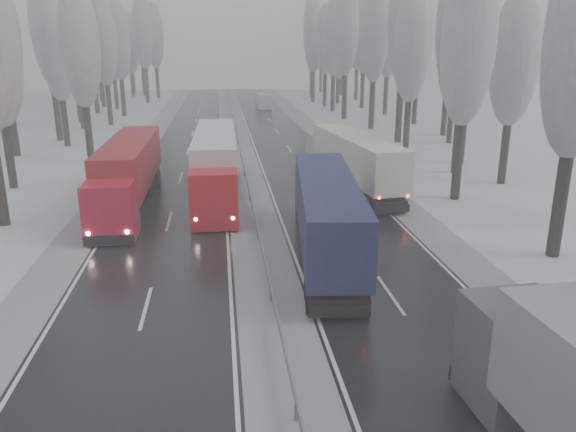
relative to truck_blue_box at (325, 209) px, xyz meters
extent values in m
cube|color=black|center=(1.97, 12.78, -2.49)|extent=(7.50, 200.00, 0.03)
cube|color=black|center=(-8.53, 12.78, -2.49)|extent=(7.50, 200.00, 0.03)
cube|color=#A0A2A8|center=(-3.28, 12.78, -2.49)|extent=(3.00, 200.00, 0.04)
cube|color=#A0A2A8|center=(6.92, 12.78, -2.49)|extent=(2.40, 200.00, 0.04)
cube|color=#A0A2A8|center=(-13.48, 12.78, -2.49)|extent=(2.40, 200.00, 0.04)
cube|color=slate|center=(-3.28, 12.78, -1.91)|extent=(0.06, 200.00, 0.32)
cube|color=slate|center=(-3.28, 10.78, -2.21)|extent=(0.12, 0.12, 0.60)
cube|color=slate|center=(-3.28, 42.78, -2.21)|extent=(0.12, 0.12, 0.60)
cylinder|color=black|center=(11.76, -1.55, 0.29)|extent=(0.68, 0.68, 5.60)
cylinder|color=black|center=(11.23, 9.82, 0.30)|extent=(0.68, 0.68, 5.62)
ellipsoid|color=gray|center=(11.23, 9.82, 8.33)|extent=(3.60, 3.60, 11.48)
cylinder|color=black|center=(16.74, 13.82, -0.04)|extent=(0.64, 0.64, 4.94)
ellipsoid|color=gray|center=(16.74, 13.82, 7.02)|extent=(3.60, 3.60, 10.09)
cylinder|color=black|center=(14.62, 17.95, 0.16)|extent=(0.66, 0.66, 5.32)
ellipsoid|color=gray|center=(14.62, 17.95, 7.76)|extent=(3.60, 3.60, 10.88)
cylinder|color=black|center=(16.85, 21.95, 0.65)|extent=(0.72, 0.72, 6.31)
ellipsoid|color=gray|center=(16.85, 21.95, 9.67)|extent=(3.60, 3.60, 12.90)
cylinder|color=black|center=(13.74, 28.38, 0.18)|extent=(0.67, 0.67, 5.38)
ellipsoid|color=gray|center=(13.74, 28.38, 7.86)|extent=(3.60, 3.60, 10.98)
cylinder|color=black|center=(20.03, 32.38, -0.21)|extent=(0.62, 0.62, 4.59)
ellipsoid|color=gray|center=(20.03, 32.38, 6.36)|extent=(3.60, 3.60, 9.39)
cylinder|color=black|center=(14.62, 33.80, 0.97)|extent=(0.76, 0.76, 6.95)
ellipsoid|color=gray|center=(14.62, 33.80, 10.89)|extent=(3.60, 3.60, 14.19)
cylinder|color=black|center=(21.54, 37.80, 0.79)|extent=(0.74, 0.74, 6.59)
ellipsoid|color=gray|center=(21.54, 37.80, 10.20)|extent=(3.60, 3.60, 13.46)
cylinder|color=black|center=(14.29, 44.05, 0.68)|extent=(0.72, 0.72, 6.37)
ellipsoid|color=gray|center=(14.29, 44.05, 9.77)|extent=(3.60, 3.60, 13.01)
cylinder|color=black|center=(21.44, 48.05, 0.48)|extent=(0.70, 0.70, 5.97)
ellipsoid|color=gray|center=(21.44, 48.05, 9.01)|extent=(3.60, 3.60, 12.20)
cylinder|color=black|center=(13.06, 54.74, 0.82)|extent=(0.74, 0.74, 6.65)
ellipsoid|color=gray|center=(13.06, 54.74, 10.32)|extent=(3.60, 3.60, 13.59)
cylinder|color=black|center=(20.43, 58.74, 0.56)|extent=(0.71, 0.71, 6.14)
ellipsoid|color=gray|center=(20.43, 58.74, 9.33)|extent=(3.60, 3.60, 12.54)
cylinder|color=black|center=(13.29, 64.48, 0.52)|extent=(0.71, 0.71, 6.05)
ellipsoid|color=gray|center=(13.29, 64.48, 9.17)|extent=(3.60, 3.60, 12.37)
cylinder|color=black|center=(19.20, 68.48, 0.64)|extent=(0.72, 0.72, 6.30)
ellipsoid|color=gray|center=(19.20, 68.48, 9.64)|extent=(3.60, 3.60, 12.87)
cylinder|color=black|center=(13.35, 71.99, 0.43)|extent=(0.70, 0.70, 5.88)
ellipsoid|color=gray|center=(13.35, 71.99, 8.82)|extent=(3.60, 3.60, 12.00)
cylinder|color=black|center=(16.49, 75.99, -0.08)|extent=(0.64, 0.64, 4.86)
ellipsoid|color=gray|center=(16.49, 75.99, 6.86)|extent=(3.60, 3.60, 9.92)
cylinder|color=black|center=(12.46, 79.10, 0.48)|extent=(0.70, 0.70, 5.98)
ellipsoid|color=gray|center=(12.46, 79.10, 9.02)|extent=(3.60, 3.60, 12.21)
cylinder|color=black|center=(21.67, 83.10, 0.59)|extent=(0.71, 0.71, 6.19)
ellipsoid|color=gray|center=(21.67, 83.10, 9.43)|extent=(3.60, 3.60, 12.64)
cylinder|color=black|center=(13.76, 88.94, 0.92)|extent=(0.75, 0.75, 6.86)
ellipsoid|color=gray|center=(13.76, 88.94, 10.72)|extent=(3.60, 3.60, 14.01)
cylinder|color=black|center=(20.74, 92.94, 0.27)|extent=(0.68, 0.68, 5.55)
ellipsoid|color=gray|center=(20.74, 92.94, 8.19)|extent=(3.60, 3.60, 11.33)
cylinder|color=black|center=(15.45, 99.51, 0.54)|extent=(0.71, 0.71, 6.09)
ellipsoid|color=gray|center=(15.45, 99.51, 9.24)|extent=(3.60, 3.60, 12.45)
cylinder|color=black|center=(18.27, 103.51, 0.24)|extent=(0.67, 0.67, 5.49)
ellipsoid|color=gray|center=(18.27, 103.51, 8.08)|extent=(3.60, 3.60, 11.21)
cylinder|color=black|center=(-21.03, 16.98, 0.01)|extent=(0.65, 0.65, 5.03)
cylinder|color=black|center=(-17.22, 26.51, 0.21)|extent=(0.67, 0.67, 5.44)
ellipsoid|color=gray|center=(-17.22, 26.51, 7.98)|extent=(3.60, 3.60, 11.11)
cylinder|color=black|center=(-25.13, 30.51, 0.36)|extent=(0.69, 0.69, 5.72)
ellipsoid|color=gray|center=(-25.13, 30.51, 8.53)|extent=(3.60, 3.60, 11.69)
cylinder|color=black|center=(-21.54, 35.50, 0.11)|extent=(0.66, 0.66, 5.23)
ellipsoid|color=gray|center=(-21.54, 35.50, 7.57)|extent=(3.60, 3.60, 10.68)
cylinder|color=black|center=(-23.33, 39.50, 0.80)|extent=(0.74, 0.74, 6.60)
ellipsoid|color=gray|center=(-23.33, 39.50, 10.23)|extent=(3.60, 3.60, 13.49)
cylinder|color=black|center=(-21.43, 45.13, 0.07)|extent=(0.65, 0.65, 5.16)
ellipsoid|color=gray|center=(-21.43, 45.13, 7.45)|extent=(3.60, 3.60, 10.54)
cylinder|color=black|center=(-22.82, 49.13, 0.39)|extent=(0.69, 0.69, 5.79)
ellipsoid|color=gray|center=(-22.82, 49.13, 8.67)|extent=(3.60, 3.60, 11.84)
cylinder|color=black|center=(-19.86, 51.89, 0.32)|extent=(0.68, 0.68, 5.64)
ellipsoid|color=gray|center=(-19.86, 51.89, 8.38)|extent=(3.60, 3.60, 11.53)
cylinder|color=black|center=(-24.70, 55.89, 0.77)|extent=(0.73, 0.73, 6.56)
ellipsoid|color=gray|center=(-24.70, 55.89, 10.14)|extent=(3.60, 3.60, 13.40)
cylinder|color=black|center=(-19.60, 61.97, 0.39)|extent=(0.69, 0.69, 5.79)
ellipsoid|color=gray|center=(-19.60, 61.97, 8.67)|extent=(3.60, 3.60, 11.84)
cylinder|color=black|center=(-24.36, 65.97, 0.82)|extent=(0.74, 0.74, 6.65)
ellipsoid|color=gray|center=(-24.36, 65.97, 10.31)|extent=(3.60, 3.60, 13.58)
cylinder|color=black|center=(-22.21, 71.32, 0.05)|extent=(0.65, 0.65, 5.12)
ellipsoid|color=gray|center=(-22.21, 71.32, 7.37)|extent=(3.60, 3.60, 10.46)
cylinder|color=black|center=(-25.09, 75.32, 0.41)|extent=(0.69, 0.69, 5.84)
ellipsoid|color=gray|center=(-25.09, 75.32, 8.75)|extent=(3.60, 3.60, 11.92)
cylinder|color=black|center=(-18.35, 82.11, 0.83)|extent=(0.74, 0.74, 6.67)
ellipsoid|color=gray|center=(-18.35, 82.11, 10.36)|extent=(3.60, 3.60, 13.63)
cylinder|color=black|center=(-27.48, 86.11, 0.65)|extent=(0.72, 0.72, 6.31)
ellipsoid|color=gray|center=(-27.48, 86.11, 9.66)|extent=(3.60, 3.60, 12.88)
cylinder|color=black|center=(-17.33, 91.50, 0.64)|extent=(0.72, 0.72, 6.29)
ellipsoid|color=gray|center=(-17.33, 91.50, 9.62)|extent=(3.60, 3.60, 12.84)
cylinder|color=black|center=(-22.94, 95.50, -0.08)|extent=(0.64, 0.64, 4.86)
ellipsoid|color=gray|center=(-22.94, 95.50, 6.86)|extent=(3.60, 3.60, 9.92)
cylinder|color=black|center=(-20.84, 98.09, 0.81)|extent=(0.74, 0.74, 6.63)
ellipsoid|color=gray|center=(-20.84, 98.09, 10.28)|extent=(3.60, 3.60, 13.54)
cylinder|color=black|center=(-23.61, 102.09, 0.39)|extent=(0.69, 0.69, 5.79)
ellipsoid|color=gray|center=(-23.61, 102.09, 8.65)|extent=(3.60, 3.60, 11.82)
cube|color=#444449|center=(3.21, -12.86, -0.73)|extent=(2.84, 2.94, 3.24)
cube|color=black|center=(3.14, -11.51, 0.03)|extent=(2.48, 0.24, 1.08)
cube|color=black|center=(3.13, -11.40, -2.02)|extent=(2.70, 0.30, 0.54)
cylinder|color=black|center=(2.13, -13.78, -1.95)|extent=(0.44, 1.14, 1.12)
cylinder|color=black|center=(4.39, -13.66, -1.95)|extent=(0.44, 1.14, 1.12)
sphere|color=white|center=(2.11, -11.43, -1.59)|extent=(0.24, 0.24, 0.24)
sphere|color=white|center=(4.16, -11.32, -1.59)|extent=(0.24, 0.24, 0.24)
cube|color=#1C2046|center=(0.74, 6.97, -0.78)|extent=(2.89, 2.99, 3.14)
cube|color=black|center=(0.88, 8.28, -0.04)|extent=(2.41, 0.36, 1.05)
cube|color=black|center=(0.89, 8.38, -2.03)|extent=(2.62, 0.43, 0.52)
cube|color=#16153A|center=(-0.12, -1.15, 0.32)|extent=(4.10, 13.82, 2.93)
cube|color=black|center=(-0.85, -7.97, -1.93)|extent=(2.41, 0.38, 0.47)
cube|color=black|center=(-0.52, -4.90, -1.72)|extent=(2.90, 5.97, 0.47)
cube|color=black|center=(-0.79, -7.40, -2.14)|extent=(2.40, 0.32, 0.63)
cylinder|color=black|center=(-0.44, 6.26, -1.96)|extent=(0.48, 1.12, 1.09)
cylinder|color=black|center=(1.75, 6.02, -1.96)|extent=(0.48, 1.12, 1.09)
cylinder|color=black|center=(-1.66, -5.20, -1.96)|extent=(0.48, 1.12, 1.09)
cylinder|color=black|center=(0.53, -5.43, -1.96)|extent=(0.48, 1.12, 1.09)
cylinder|color=black|center=(-1.80, -6.55, -1.96)|extent=(0.48, 1.12, 1.09)
cylinder|color=black|center=(0.38, -6.79, -1.96)|extent=(0.48, 1.12, 1.09)
sphere|color=#FF0C05|center=(-1.85, -7.94, -1.09)|extent=(0.21, 0.21, 0.21)
sphere|color=#FF0C05|center=(0.13, -8.15, -1.09)|extent=(0.21, 0.21, 0.21)
sphere|color=white|center=(-0.09, 8.52, -1.62)|extent=(0.23, 0.23, 0.23)
sphere|color=white|center=(1.88, 8.31, -1.62)|extent=(0.23, 0.23, 0.23)
cube|color=#9C958B|center=(3.66, 20.29, -0.82)|extent=(2.86, 2.95, 3.07)
cube|color=black|center=(3.50, 21.56, -0.10)|extent=(2.35, 0.39, 1.02)
cube|color=black|center=(3.49, 21.66, -2.05)|extent=(2.56, 0.47, 0.51)
cube|color=#BAB8A7|center=(4.64, 12.38, 0.25)|extent=(4.22, 13.51, 2.86)
cube|color=black|center=(5.46, 5.73, -1.94)|extent=(2.35, 0.41, 0.46)
cube|color=black|center=(5.09, 8.73, -1.74)|extent=(2.92, 5.86, 0.46)
cube|color=black|center=(5.39, 6.29, -2.15)|extent=(2.34, 0.35, 0.61)
cylinder|color=black|center=(2.69, 19.35, -1.97)|extent=(0.49, 1.10, 1.06)
cylinder|color=black|center=(4.82, 19.61, -1.97)|extent=(0.49, 1.10, 1.06)
cylinder|color=black|center=(4.08, 8.19, -1.97)|extent=(0.49, 1.10, 1.06)
cylinder|color=black|center=(6.21, 8.45, -1.97)|extent=(0.49, 1.10, 1.06)
cylinder|color=black|center=(4.24, 6.87, -1.97)|extent=(0.49, 1.10, 1.06)
cylinder|color=black|center=(6.37, 7.13, -1.97)|extent=(0.49, 1.10, 1.06)
sphere|color=#FF0C05|center=(4.51, 5.54, -1.13)|extent=(0.20, 0.20, 0.20)
sphere|color=#FF0C05|center=(6.44, 5.78, -1.13)|extent=(0.20, 0.20, 0.20)
sphere|color=white|center=(2.52, 21.58, -1.64)|extent=(0.22, 0.22, 0.22)
sphere|color=white|center=(4.45, 21.81, -1.64)|extent=(0.22, 0.22, 0.22)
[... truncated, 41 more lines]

